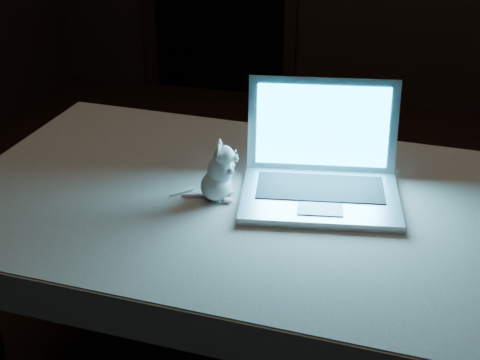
% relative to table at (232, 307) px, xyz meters
% --- Properties ---
extents(floor, '(5.00, 5.00, 0.00)m').
position_rel_table_xyz_m(floor, '(0.23, 0.33, -0.38)').
color(floor, black).
rests_on(floor, ground).
extents(table, '(1.45, 0.98, 0.76)m').
position_rel_table_xyz_m(table, '(0.00, 0.00, 0.00)').
color(table, black).
rests_on(table, floor).
extents(tablecloth, '(1.61, 1.15, 0.11)m').
position_rel_table_xyz_m(tablecloth, '(0.02, 0.00, 0.33)').
color(tablecloth, beige).
rests_on(tablecloth, table).
extents(laptop, '(0.48, 0.43, 0.29)m').
position_rel_table_xyz_m(laptop, '(0.24, 0.03, 0.53)').
color(laptop, silver).
rests_on(laptop, tablecloth).
extents(plush_mouse, '(0.13, 0.13, 0.17)m').
position_rel_table_xyz_m(plush_mouse, '(-0.03, -0.03, 0.47)').
color(plush_mouse, silver).
rests_on(plush_mouse, tablecloth).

